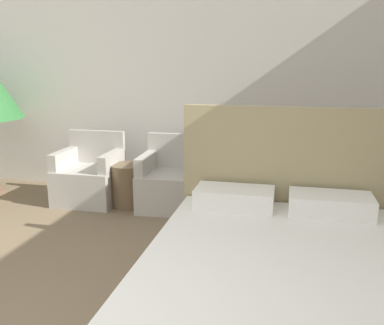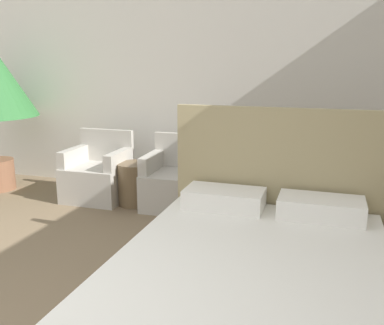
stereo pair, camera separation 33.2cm
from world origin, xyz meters
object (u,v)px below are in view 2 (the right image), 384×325
Objects in this scene: bed at (253,289)px; side_table at (135,184)px; armchair_near_window_right at (177,184)px; armchair_near_window_left at (98,177)px.

bed is 2.58m from side_table.
side_table is (-0.49, -0.04, -0.02)m from armchair_near_window_right.
armchair_near_window_left reaches higher than side_table.
armchair_near_window_right is at bearing 120.49° from bed.
side_table is (-1.67, 1.97, -0.06)m from bed.
bed is 2.52× the size of armchair_near_window_left.
armchair_near_window_left and armchair_near_window_right have the same top height.
bed reaches higher than armchair_near_window_right.
armchair_near_window_right is 0.49m from side_table.
armchair_near_window_right is at bearing 4.46° from side_table.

